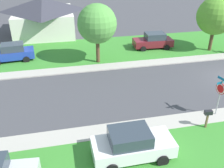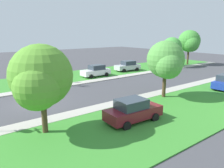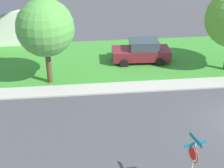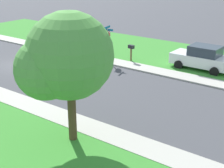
# 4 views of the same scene
# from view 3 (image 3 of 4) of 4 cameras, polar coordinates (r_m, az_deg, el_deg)

# --- Properties ---
(sidewalk_east) EXTENTS (1.40, 56.00, 0.10)m
(sidewalk_east) POSITION_cam_3_polar(r_m,az_deg,el_deg) (22.05, -13.64, -1.39)
(sidewalk_east) COLOR #ADA89E
(sidewalk_east) RESTS_ON ground
(lawn_east) EXTENTS (8.00, 56.00, 0.08)m
(lawn_east) POSITION_cam_3_polar(r_m,az_deg,el_deg) (26.23, -12.61, 3.59)
(lawn_east) COLOR #38842D
(lawn_east) RESTS_ON ground
(stop_sign_far_corner) EXTENTS (0.91, 0.91, 2.77)m
(stop_sign_far_corner) POSITION_cam_3_polar(r_m,az_deg,el_deg) (13.82, 13.49, -11.84)
(stop_sign_far_corner) COLOR #9E9EA3
(stop_sign_far_corner) RESTS_ON ground
(car_maroon_near_corner) EXTENTS (2.18, 4.38, 1.76)m
(car_maroon_near_corner) POSITION_cam_3_polar(r_m,az_deg,el_deg) (25.51, 5.03, 5.52)
(car_maroon_near_corner) COLOR maroon
(car_maroon_near_corner) RESTS_ON ground
(tree_sidewalk_far) EXTENTS (3.92, 3.64, 5.68)m
(tree_sidewalk_far) POSITION_cam_3_polar(r_m,az_deg,el_deg) (21.80, -10.79, 9.18)
(tree_sidewalk_far) COLOR #4C3823
(tree_sidewalk_far) RESTS_ON ground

